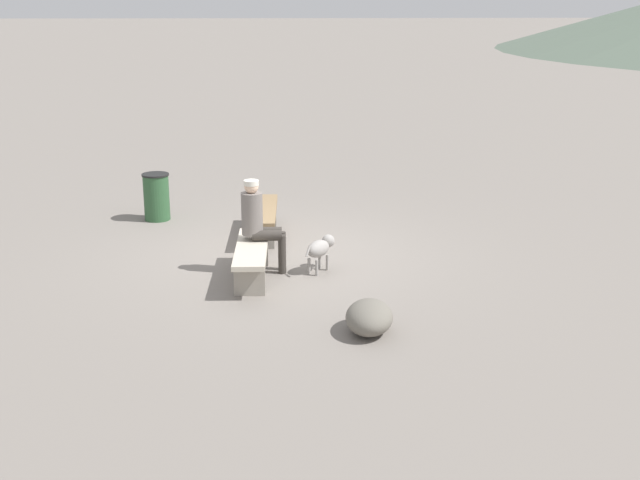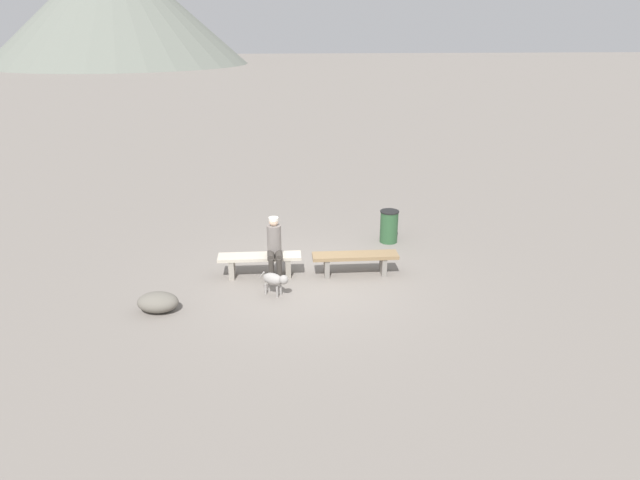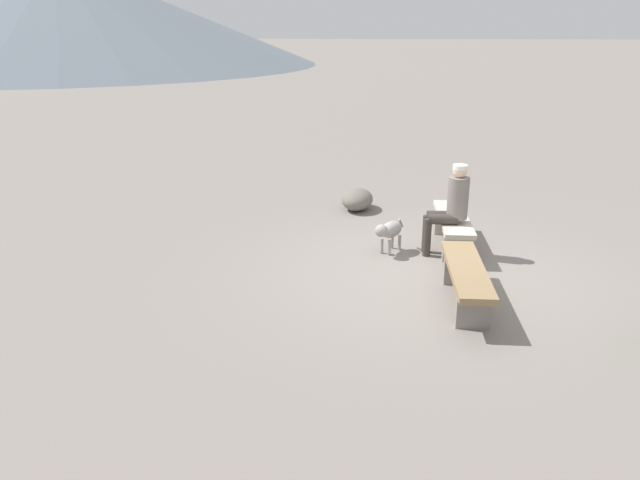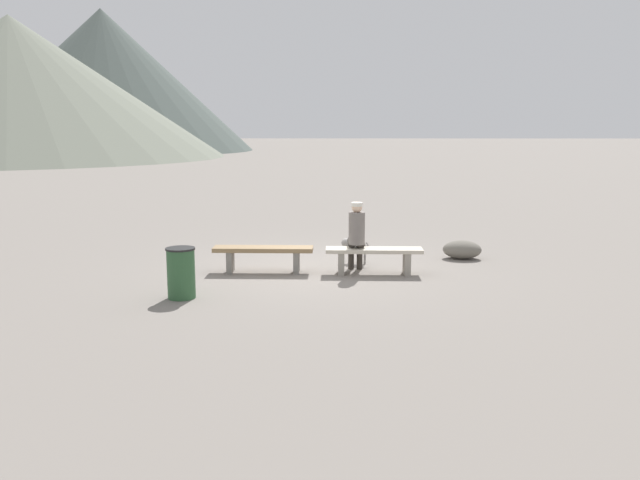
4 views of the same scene
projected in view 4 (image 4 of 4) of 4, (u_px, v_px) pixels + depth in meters
ground at (316, 271)px, 12.71m from camera, size 210.00×210.00×0.06m
bench_left at (263, 253)px, 12.37m from camera, size 1.84×0.43×0.48m
bench_right at (374, 256)px, 12.24m from camera, size 1.76×0.44×0.48m
seated_person at (356, 233)px, 12.27m from camera, size 0.32×0.61×1.33m
dog at (355, 246)px, 13.17m from camera, size 0.58×0.46×0.48m
trash_bin at (181, 273)px, 10.54m from camera, size 0.46×0.46×0.81m
boulder at (462, 250)px, 13.64m from camera, size 0.85×0.65×0.37m
distant_peak_0 at (13, 87)px, 52.44m from camera, size 32.52×32.52×10.91m
distant_peak_2 at (104, 81)px, 64.80m from camera, size 28.44×28.44×13.43m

